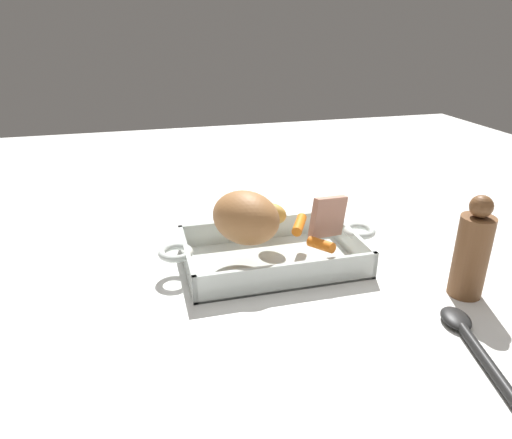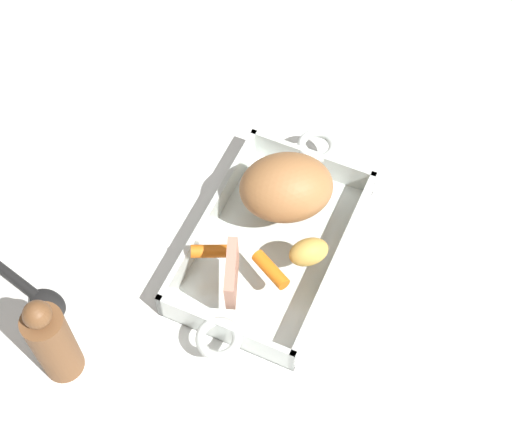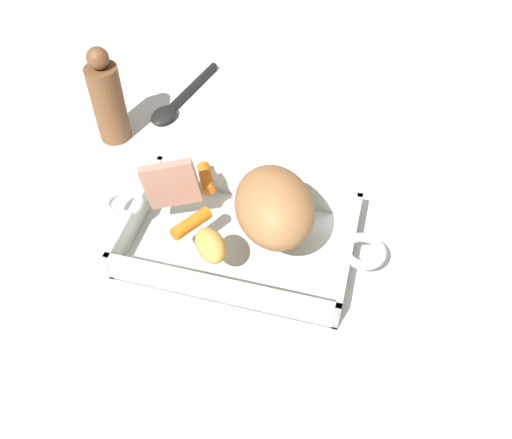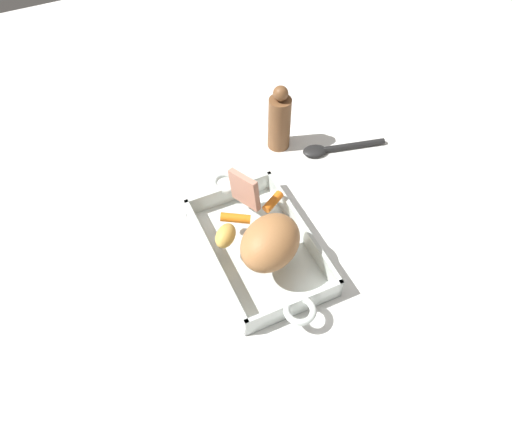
{
  "view_description": "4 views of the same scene",
  "coord_description": "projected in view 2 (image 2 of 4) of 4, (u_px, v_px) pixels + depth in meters",
  "views": [
    {
      "loc": [
        -0.22,
        -0.72,
        0.41
      ],
      "look_at": [
        -0.03,
        0.01,
        0.09
      ],
      "focal_mm": 32.69,
      "sensor_mm": 36.0,
      "label": 1
    },
    {
      "loc": [
        0.51,
        0.21,
        0.95
      ],
      "look_at": [
        0.01,
        -0.02,
        0.08
      ],
      "focal_mm": 53.72,
      "sensor_mm": 36.0,
      "label": 2
    },
    {
      "loc": [
        -0.15,
        0.48,
        0.63
      ],
      "look_at": [
        -0.03,
        0.02,
        0.09
      ],
      "focal_mm": 39.28,
      "sensor_mm": 36.0,
      "label": 3
    },
    {
      "loc": [
        -0.55,
        0.26,
        0.86
      ],
      "look_at": [
        0.03,
        -0.0,
        0.08
      ],
      "focal_mm": 36.46,
      "sensor_mm": 36.0,
      "label": 4
    }
  ],
  "objects": [
    {
      "name": "baby_carrot_southwest",
      "position": [
        209.0,
        251.0,
        1.03
      ],
      "size": [
        0.04,
        0.05,
        0.02
      ],
      "primitive_type": "cylinder",
      "rotation": [
        1.47,
        0.0,
        0.48
      ],
      "color": "orange",
      "rests_on": "roasting_dish"
    },
    {
      "name": "baby_carrot_northwest",
      "position": [
        271.0,
        270.0,
        1.02
      ],
      "size": [
        0.05,
        0.06,
        0.02
      ],
      "primitive_type": "cylinder",
      "rotation": [
        1.51,
        0.0,
        2.64
      ],
      "color": "orange",
      "rests_on": "roasting_dish"
    },
    {
      "name": "ground_plane",
      "position": [
        271.0,
        250.0,
        1.1
      ],
      "size": [
        2.36,
        2.36,
        0.0
      ],
      "primitive_type": "plane",
      "color": "white"
    },
    {
      "name": "pepper_mill",
      "position": [
        52.0,
        341.0,
        0.94
      ],
      "size": [
        0.05,
        0.05,
        0.17
      ],
      "color": "brown",
      "rests_on": "ground_plane"
    },
    {
      "name": "potato_whole",
      "position": [
        309.0,
        252.0,
        1.02
      ],
      "size": [
        0.06,
        0.06,
        0.04
      ],
      "primitive_type": "ellipsoid",
      "rotation": [
        0.0,
        0.0,
        2.33
      ],
      "color": "gold",
      "rests_on": "roasting_dish"
    },
    {
      "name": "roast_slice_thin",
      "position": [
        232.0,
        274.0,
        0.98
      ],
      "size": [
        0.08,
        0.04,
        0.08
      ],
      "primitive_type": "cube",
      "rotation": [
        0.14,
        0.0,
        1.93
      ],
      "color": "tan",
      "rests_on": "roasting_dish"
    },
    {
      "name": "roasting_dish",
      "position": [
        271.0,
        245.0,
        1.09
      ],
      "size": [
        0.4,
        0.2,
        0.05
      ],
      "color": "silver",
      "rests_on": "ground_plane"
    },
    {
      "name": "serving_spoon",
      "position": [
        24.0,
        286.0,
        1.06
      ],
      "size": [
        0.07,
        0.2,
        0.02
      ],
      "rotation": [
        0.0,
        0.0,
        1.34
      ],
      "color": "black",
      "rests_on": "ground_plane"
    },
    {
      "name": "pork_roast",
      "position": [
        287.0,
        188.0,
        1.04
      ],
      "size": [
        0.15,
        0.16,
        0.09
      ],
      "primitive_type": "ellipsoid",
      "rotation": [
        0.0,
        0.0,
        5.24
      ],
      "color": "#AA7141",
      "rests_on": "roasting_dish"
    }
  ]
}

